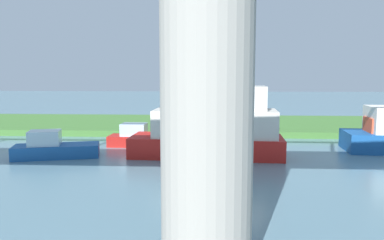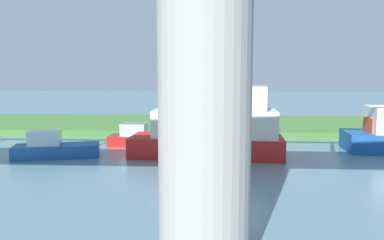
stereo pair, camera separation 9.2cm
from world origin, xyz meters
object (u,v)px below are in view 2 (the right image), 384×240
Objects in this scene: bridge_pylon at (205,77)px; mooring_post at (278,124)px; motorboat_white at (54,148)px; person_on_bank at (215,119)px; houseboat_blue at (212,128)px; riverboat_paddlewheel at (141,138)px.

bridge_pylon reaches higher than mooring_post.
bridge_pylon is at bearing 126.83° from motorboat_white.
person_on_bank reaches higher than mooring_post.
motorboat_white is 0.56× the size of houseboat_blue.
houseboat_blue reaches higher than motorboat_white.
mooring_post is at bearing -155.85° from riverboat_paddlewheel.
bridge_pylon is 22.79m from person_on_bank.
person_on_bank is (-0.26, -22.49, -3.69)m from bridge_pylon.
person_on_bank is at bearing -133.64° from motorboat_white.
person_on_bank is 0.29× the size of riverboat_paddlewheel.
bridge_pylon is 16.13m from motorboat_white.
riverboat_paddlewheel is (5.10, 6.10, -0.64)m from person_on_bank.
motorboat_white is at bearing 5.26° from houseboat_blue.
motorboat_white is at bearing -53.17° from bridge_pylon.
houseboat_blue is (0.18, 9.18, 0.52)m from person_on_bank.
riverboat_paddlewheel is at bearing 50.09° from person_on_bank.
person_on_bank reaches higher than riverboat_paddlewheel.
houseboat_blue is 1.96× the size of riverboat_paddlewheel.
bridge_pylon is 2.07× the size of riverboat_paddlewheel.
mooring_post is 16.84m from motorboat_white.
motorboat_white is at bearing 30.18° from mooring_post.
mooring_post is at bearing 162.41° from person_on_bank.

